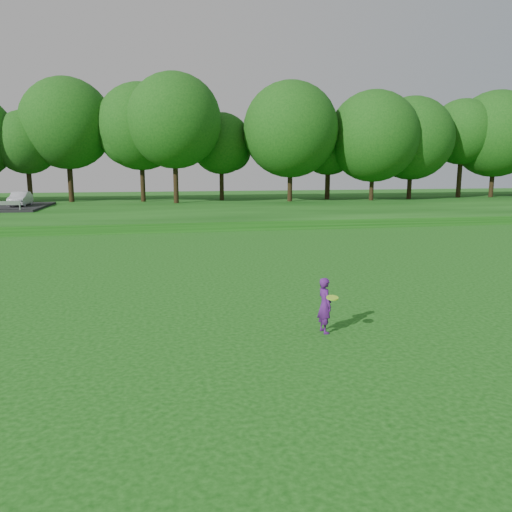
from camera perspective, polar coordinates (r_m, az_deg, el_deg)
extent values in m
plane|color=#10480D|center=(13.58, -0.54, -7.69)|extent=(140.00, 140.00, 0.00)
cube|color=#10480D|center=(46.93, -8.08, 5.47)|extent=(130.00, 30.00, 0.60)
cube|color=gray|center=(33.05, -6.81, 3.00)|extent=(130.00, 1.60, 0.04)
imported|color=#B1B3BA|center=(47.26, -25.35, 5.93)|extent=(1.27, 3.64, 1.20)
imported|color=#51186F|center=(12.79, 7.85, -5.60)|extent=(0.40, 0.56, 1.43)
cylinder|color=#98DD23|center=(12.34, 8.72, -4.74)|extent=(0.30, 0.30, 0.07)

